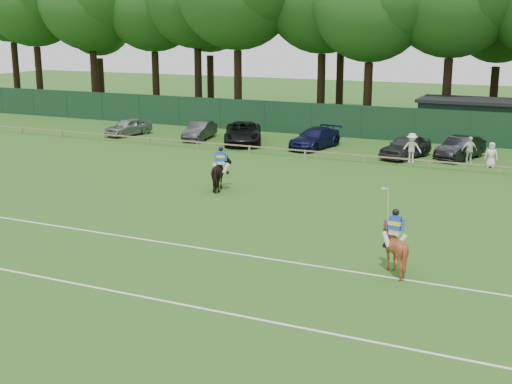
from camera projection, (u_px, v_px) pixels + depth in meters
The scene contains 19 objects.
ground at pixel (213, 241), 27.22m from camera, with size 160.00×160.00×0.00m, color #1E4C14.
horse_dark at pixel (221, 174), 35.38m from camera, with size 0.94×2.07×1.75m, color black.
horse_chestnut at pixel (394, 248), 23.64m from camera, with size 1.39×1.56×1.72m, color brown.
sedan_silver at pixel (128, 127), 53.09m from camera, with size 1.60×3.97×1.35m, color #939698.
sedan_grey at pixel (200, 131), 51.18m from camera, with size 1.42×4.06×1.34m, color #28282B.
suv_black at pixel (243, 133), 49.32m from camera, with size 2.57×5.57×1.55m, color black.
sedan_navy at pixel (315, 138), 47.55m from camera, with size 1.97×4.84×1.40m, color #13163D.
hatch_grey at pixel (406, 146), 44.09m from camera, with size 1.74×4.33×1.48m, color #2D2D30.
estate_black at pixel (460, 148), 43.67m from camera, with size 1.53×4.38×1.44m, color black.
spectator_left at pixel (412, 148), 42.62m from camera, with size 1.19×0.68×1.83m, color white.
spectator_mid at pixel (469, 150), 42.12m from camera, with size 1.00×0.42×1.71m, color white.
spectator_right at pixel (491, 155), 41.09m from camera, with size 0.75×0.49×1.53m, color white.
rider_dark at pixel (221, 159), 35.19m from camera, with size 0.91×0.56×1.41m.
rider_chestnut at pixel (395, 227), 23.45m from camera, with size 0.94×0.62×2.05m.
pitch_lines at pixel (165, 269), 24.14m from camera, with size 60.00×5.10×0.01m.
pitch_rail at pixel (350, 155), 42.95m from camera, with size 62.10×0.10×0.50m.
perimeter_fence at pixel (387, 124), 50.68m from camera, with size 92.08×0.08×2.50m.
utility_shed at pixel (477, 119), 50.78m from camera, with size 8.40×4.40×3.04m.
tree_row at pixel (434, 128), 57.19m from camera, with size 96.00×12.00×21.00m, color #26561C, non-canonical shape.
Camera 1 is at (12.56, -22.80, 8.38)m, focal length 48.00 mm.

